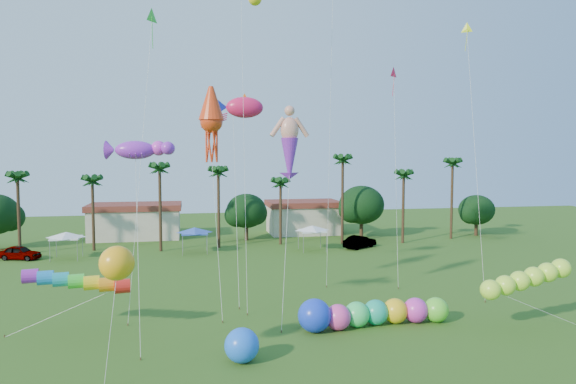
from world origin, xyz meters
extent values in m
cylinder|color=#3A2819|center=(-26.00, 40.00, 4.50)|extent=(0.36, 0.36, 9.00)
cylinder|color=#3A2819|center=(-18.00, 41.00, 4.25)|extent=(0.36, 0.36, 8.50)
cylinder|color=#3A2819|center=(-10.00, 39.00, 5.00)|extent=(0.36, 0.36, 10.00)
cylinder|color=#3A2819|center=(-3.00, 40.00, 4.75)|extent=(0.36, 0.36, 9.50)
cylinder|color=#3A2819|center=(5.00, 41.00, 4.00)|extent=(0.36, 0.36, 8.00)
cylinder|color=#3A2819|center=(13.00, 40.00, 5.50)|extent=(0.36, 0.36, 11.00)
cylinder|color=#3A2819|center=(21.00, 39.00, 4.50)|extent=(0.36, 0.36, 9.00)
cylinder|color=#3A2819|center=(29.00, 41.00, 5.25)|extent=(0.36, 0.36, 10.50)
sphere|color=#113814|center=(1.00, 45.00, 4.03)|extent=(5.46, 5.46, 5.46)
sphere|color=#113814|center=(17.00, 44.00, 4.65)|extent=(6.30, 6.30, 6.30)
sphere|color=#113814|center=(34.00, 43.00, 3.72)|extent=(5.04, 5.04, 5.04)
cube|color=beige|center=(-14.00, 50.00, 2.00)|extent=(12.00, 7.00, 4.00)
cube|color=beige|center=(10.00, 50.00, 2.00)|extent=(10.00, 7.00, 4.00)
pyramid|color=white|center=(-20.00, 36.00, 2.75)|extent=(3.00, 3.00, 0.60)
pyramid|color=blue|center=(-6.00, 37.00, 2.75)|extent=(3.00, 3.00, 0.60)
pyramid|color=white|center=(8.00, 36.00, 2.75)|extent=(3.00, 3.00, 0.60)
imported|color=#4C4C54|center=(-25.05, 36.76, 0.77)|extent=(4.85, 3.12, 1.54)
imported|color=#4C4C54|center=(14.22, 36.48, 0.78)|extent=(4.86, 3.97, 1.56)
imported|color=gray|center=(8.60, 8.64, 0.82)|extent=(1.01, 0.96, 1.63)
sphere|color=#F540A2|center=(2.94, 7.92, 0.85)|extent=(1.71, 1.71, 1.71)
sphere|color=#36E668|center=(4.35, 8.25, 0.85)|extent=(1.71, 1.71, 1.71)
sphere|color=#19AF88|center=(5.76, 8.47, 0.85)|extent=(1.71, 1.71, 1.71)
sphere|color=yellow|center=(7.18, 8.50, 0.85)|extent=(1.71, 1.71, 1.71)
sphere|color=#E536C4|center=(8.61, 8.39, 0.85)|extent=(1.71, 1.71, 1.71)
sphere|color=#5EDF31|center=(10.05, 8.21, 0.85)|extent=(1.71, 1.71, 1.71)
sphere|color=blue|center=(1.33, 7.83, 1.09)|extent=(2.31, 2.31, 2.18)
sphere|color=#1C68FE|center=(-3.80, 3.81, 0.97)|extent=(1.93, 1.93, 1.93)
cylinder|color=red|center=(-12.49, 9.62, 3.17)|extent=(6.72, 0.96, 0.91)
cylinder|color=silver|center=(-14.47, 10.10, 1.58)|extent=(7.32, 1.00, 3.19)
cylinder|color=brown|center=(-18.12, 10.59, 0.08)|extent=(0.08, 0.08, 0.16)
ellipsoid|color=#BDFF38|center=(12.41, 5.52, 2.83)|extent=(7.11, 3.28, 1.54)
cylinder|color=silver|center=(15.78, 5.52, 1.42)|extent=(6.76, 0.04, 2.85)
sphere|color=#FFA914|center=(-10.14, 2.59, 6.08)|extent=(1.91, 1.91, 1.74)
cylinder|color=silver|center=(-10.46, 2.09, 3.04)|extent=(0.66, 1.04, 6.08)
cylinder|color=silver|center=(-0.13, 10.16, 6.01)|extent=(1.38, 4.15, 12.04)
cylinder|color=brown|center=(-0.80, 8.10, 0.08)|extent=(0.08, 0.08, 0.16)
ellipsoid|color=#E81955|center=(-1.88, 19.51, 15.50)|extent=(4.96, 2.82, 1.96)
cylinder|color=silver|center=(-2.43, 16.62, 7.75)|extent=(1.14, 5.80, 15.51)
cylinder|color=brown|center=(-2.99, 13.73, 0.08)|extent=(0.08, 0.08, 0.16)
cylinder|color=silver|center=(-2.46, 14.78, 13.45)|extent=(0.22, 5.29, 26.90)
cylinder|color=brown|center=(-2.56, 12.15, 0.08)|extent=(0.08, 0.08, 0.16)
cone|color=red|center=(-4.89, 14.38, 13.95)|extent=(2.07, 2.07, 5.33)
cylinder|color=silver|center=(-4.65, 12.58, 6.98)|extent=(0.50, 3.62, 13.96)
cylinder|color=brown|center=(-4.41, 10.78, 0.08)|extent=(0.08, 0.08, 0.16)
ellipsoid|color=purple|center=(-9.71, 8.41, 11.78)|extent=(4.64, 3.56, 1.59)
cylinder|color=silver|center=(-9.53, 6.79, 5.89)|extent=(0.39, 3.25, 11.79)
cylinder|color=brown|center=(-9.35, 5.18, 0.08)|extent=(0.08, 0.08, 0.16)
cone|color=#F11A40|center=(11.69, 20.30, 18.86)|extent=(1.13, 0.93, 1.22)
cylinder|color=silver|center=(11.36, 18.64, 9.43)|extent=(0.70, 3.34, 18.87)
cylinder|color=brown|center=(11.02, 16.99, 0.08)|extent=(0.08, 0.08, 0.16)
cone|color=#CAE817|center=(16.63, 16.55, 22.13)|extent=(1.01, 0.85, 1.10)
cylinder|color=silver|center=(16.34, 14.19, 11.07)|extent=(0.61, 4.74, 22.14)
cylinder|color=brown|center=(16.05, 11.84, 0.08)|extent=(0.08, 0.08, 0.16)
cone|color=green|center=(-9.08, 15.95, 21.66)|extent=(1.04, 1.26, 1.36)
cylinder|color=silver|center=(-9.91, 13.68, 10.83)|extent=(1.69, 4.58, 21.67)
cylinder|color=brown|center=(-10.74, 11.40, 0.08)|extent=(0.08, 0.08, 0.16)
cylinder|color=silver|center=(5.97, 20.93, 15.51)|extent=(1.79, 4.50, 31.03)
cylinder|color=brown|center=(5.09, 18.70, 0.08)|extent=(0.08, 0.08, 0.16)
camera|label=1|loc=(-6.53, -23.86, 11.41)|focal=32.00mm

